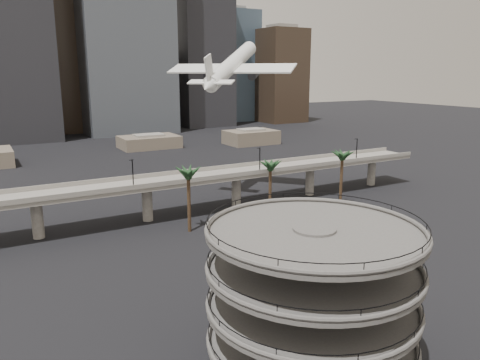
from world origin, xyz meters
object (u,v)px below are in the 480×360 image
overpass (194,182)px  car_b (392,251)px  car_a (290,259)px  parking_ramp (312,287)px  car_c (407,259)px  airborne_jet (232,66)px

overpass → car_b: size_ratio=30.20×
car_b → car_a: bearing=70.4°
parking_ramp → overpass: parking_ramp is taller
car_b → car_c: bearing=171.2°
airborne_jet → car_b: bearing=-130.2°
parking_ramp → car_c: parking_ramp is taller
overpass → car_c: size_ratio=27.33×
car_a → airborne_jet: bearing=-3.6°
overpass → car_c: bearing=-66.0°
car_b → overpass: bearing=24.2°
airborne_jet → car_a: airborne_jet is taller
overpass → car_b: (19.92, -40.10, -6.63)m
overpass → car_c: 48.43m
overpass → car_c: overpass is taller
overpass → car_a: 35.19m
airborne_jet → car_b: (1.16, -56.36, -32.34)m
airborne_jet → parking_ramp: bearing=-154.2°
overpass → airborne_jet: 35.74m
airborne_jet → car_a: size_ratio=6.76×
parking_ramp → overpass: size_ratio=0.17×
airborne_jet → car_b: 64.99m
car_b → parking_ramp: bearing=117.6°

